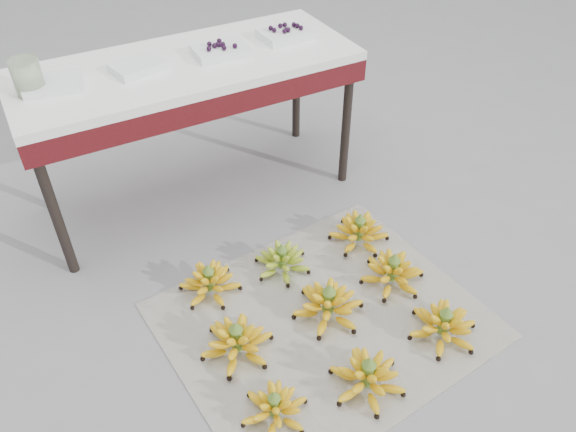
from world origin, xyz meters
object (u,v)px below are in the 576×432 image
bunch_front_right (443,325)px  vendor_table (187,78)px  tray_left (138,67)px  glass_jar (27,77)px  bunch_back_left (210,282)px  bunch_back_right (359,232)px  tray_far_right (286,34)px  bunch_mid_right (392,272)px  bunch_front_center (367,377)px  bunch_mid_left (237,342)px  tray_far_left (53,84)px  bunch_mid_center (328,305)px  bunch_front_left (275,408)px  tray_right (220,50)px  newspaper_mat (324,320)px  bunch_back_center (282,261)px

bunch_front_right → vendor_table: bearing=129.6°
tray_left → glass_jar: bearing=179.8°
bunch_back_left → bunch_back_right: size_ratio=0.93×
tray_far_right → bunch_mid_right: bearing=-91.7°
bunch_front_center → bunch_mid_left: 0.52m
bunch_back_left → tray_left: size_ratio=1.31×
bunch_front_right → bunch_back_right: size_ratio=1.01×
vendor_table → tray_left: 0.24m
bunch_mid_right → bunch_back_left: size_ratio=1.05×
tray_far_left → bunch_mid_center: bearing=-56.1°
bunch_mid_left → bunch_front_left: bearing=-68.8°
vendor_table → tray_far_right: bearing=0.4°
bunch_mid_left → tray_right: size_ratio=1.48×
glass_jar → vendor_table: bearing=-0.7°
newspaper_mat → bunch_front_center: size_ratio=4.37×
newspaper_mat → bunch_front_right: bunch_front_right is taller
bunch_mid_left → vendor_table: vendor_table is taller
bunch_back_center → glass_jar: bearing=128.7°
bunch_mid_right → tray_far_left: bearing=120.9°
bunch_front_center → tray_left: tray_left is taller
bunch_front_right → bunch_back_center: 0.75m
bunch_front_center → tray_far_left: size_ratio=1.07×
bunch_front_center → bunch_mid_right: 0.56m
vendor_table → tray_far_right: (0.53, 0.00, 0.11)m
tray_far_left → bunch_mid_right: bearing=-44.3°
bunch_back_center → tray_right: tray_right is taller
tray_far_left → tray_far_right: bearing=-0.5°
bunch_back_center → tray_far_right: (0.42, 0.73, 0.72)m
bunch_back_right → bunch_front_center: bearing=-140.3°
newspaper_mat → tray_right: 1.31m
glass_jar → bunch_mid_center: bearing=-52.8°
bunch_back_left → tray_far_left: bearing=98.8°
bunch_mid_center → tray_far_left: tray_far_left is taller
bunch_front_left → bunch_back_left: 0.67m
vendor_table → tray_far_left: (-0.58, 0.01, 0.11)m
bunch_front_left → tray_far_right: (0.80, 1.37, 0.72)m
bunch_back_left → tray_left: tray_left is taller
bunch_back_left → bunch_back_right: 0.76m
bunch_front_center → bunch_mid_left: bunch_mid_left is taller
bunch_front_right → tray_right: tray_right is taller
bunch_mid_right → vendor_table: 1.30m
bunch_mid_left → tray_far_left: bearing=127.7°
tray_left → tray_far_right: size_ratio=1.01×
bunch_back_left → bunch_mid_right: bearing=-41.4°
bunch_front_left → tray_far_left: size_ratio=1.06×
tray_far_left → bunch_mid_left: bearing=-73.8°
tray_far_right → bunch_front_right: bearing=-91.3°
newspaper_mat → bunch_front_left: bunch_front_left is taller
bunch_mid_left → tray_left: tray_left is taller
bunch_front_left → bunch_front_center: (0.36, -0.06, 0.01)m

